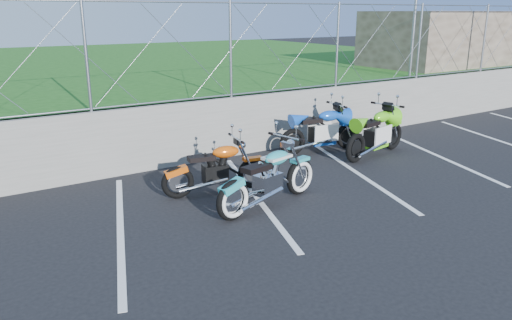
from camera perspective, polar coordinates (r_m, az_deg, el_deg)
ground at (r=7.89m, az=4.01°, el=-6.31°), size 90.00×90.00×0.00m
retaining_wall at (r=10.55m, az=-7.48°, el=3.19°), size 30.00×0.22×1.30m
grass_field at (r=19.92m, az=-20.38°, el=8.55°), size 30.00×20.00×1.30m
stone_building at (r=18.73m, az=20.22°, el=12.91°), size 5.00×3.00×1.80m
chain_link_fence at (r=10.30m, az=-7.83°, el=12.15°), size 28.00×0.03×2.00m
sign_pole at (r=15.13m, az=17.62°, el=14.80°), size 0.08×0.08×3.00m
parking_lines at (r=9.32m, az=6.18°, el=-2.71°), size 18.29×4.31×0.01m
cruiser_turquoise at (r=8.10m, az=1.57°, el=-2.29°), size 2.21×0.73×1.11m
naked_orange at (r=8.71m, az=-4.42°, el=-1.19°), size 1.93×0.65×0.97m
sportbike_green at (r=11.30m, az=13.59°, el=2.86°), size 2.12×0.75×1.11m
sportbike_blue at (r=11.38m, az=7.56°, el=3.20°), size 2.07×0.74×1.08m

